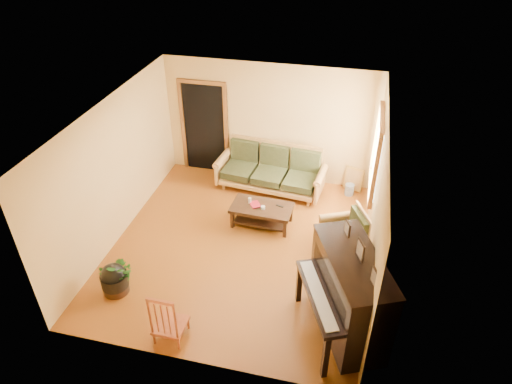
% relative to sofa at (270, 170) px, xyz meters
% --- Properties ---
extents(floor, '(5.00, 5.00, 0.00)m').
position_rel_sofa_xyz_m(floor, '(-0.14, -1.97, -0.48)').
color(floor, '#66320D').
rests_on(floor, ground).
extents(doorway, '(1.08, 0.16, 2.05)m').
position_rel_sofa_xyz_m(doorway, '(-1.59, 0.51, 0.54)').
color(doorway, black).
rests_on(doorway, floor).
extents(window, '(0.12, 1.36, 1.46)m').
position_rel_sofa_xyz_m(window, '(2.07, -0.67, 1.02)').
color(window, white).
rests_on(window, right_wall).
extents(sofa, '(2.35, 1.18, 0.97)m').
position_rel_sofa_xyz_m(sofa, '(0.00, 0.00, 0.00)').
color(sofa, '#A8773D').
rests_on(sofa, floor).
extents(coffee_table, '(1.18, 0.68, 0.42)m').
position_rel_sofa_xyz_m(coffee_table, '(0.10, -1.24, -0.27)').
color(coffee_table, black).
rests_on(coffee_table, floor).
extents(armchair, '(1.07, 1.09, 0.83)m').
position_rel_sofa_xyz_m(armchair, '(1.67, -1.67, -0.07)').
color(armchair, '#A8773D').
rests_on(armchair, floor).
extents(piano, '(1.50, 1.84, 1.41)m').
position_rel_sofa_xyz_m(piano, '(1.85, -3.44, 0.22)').
color(piano, black).
rests_on(piano, floor).
extents(footstool, '(0.46, 0.46, 0.41)m').
position_rel_sofa_xyz_m(footstool, '(-1.80, -3.51, -0.28)').
color(footstool, black).
rests_on(footstool, floor).
extents(red_chair, '(0.44, 0.48, 0.93)m').
position_rel_sofa_xyz_m(red_chair, '(-0.59, -4.13, -0.02)').
color(red_chair, brown).
rests_on(red_chair, floor).
extents(leaning_frame, '(0.42, 0.23, 0.55)m').
position_rel_sofa_xyz_m(leaning_frame, '(1.74, 0.39, -0.21)').
color(leaning_frame, '#B9923D').
rests_on(leaning_frame, floor).
extents(ceramic_crock, '(0.24, 0.24, 0.24)m').
position_rel_sofa_xyz_m(ceramic_crock, '(1.69, 0.19, -0.36)').
color(ceramic_crock, '#2F508D').
rests_on(ceramic_crock, floor).
extents(potted_plant, '(0.57, 0.49, 0.62)m').
position_rel_sofa_xyz_m(potted_plant, '(-1.74, -3.43, -0.18)').
color(potted_plant, '#1F5819').
rests_on(potted_plant, floor).
extents(book, '(0.27, 0.29, 0.02)m').
position_rel_sofa_xyz_m(book, '(-0.10, -1.27, -0.05)').
color(book, maroon).
rests_on(book, coffee_table).
extents(candle, '(0.07, 0.07, 0.11)m').
position_rel_sofa_xyz_m(candle, '(-0.15, -1.18, -0.01)').
color(candle, silver).
rests_on(candle, coffee_table).
extents(glass_jar, '(0.10, 0.10, 0.05)m').
position_rel_sofa_xyz_m(glass_jar, '(0.14, -1.31, -0.04)').
color(glass_jar, white).
rests_on(glass_jar, coffee_table).
extents(remote, '(0.16, 0.08, 0.02)m').
position_rel_sofa_xyz_m(remote, '(0.43, -1.16, -0.06)').
color(remote, black).
rests_on(remote, coffee_table).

